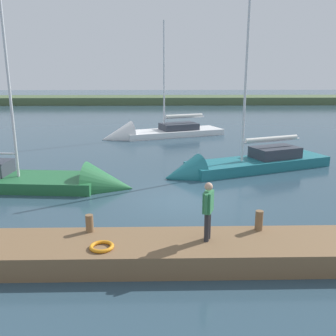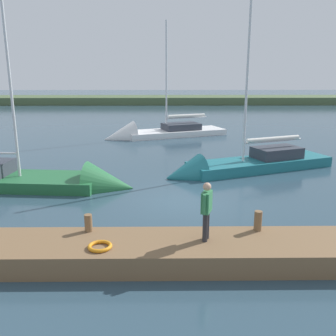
{
  "view_description": "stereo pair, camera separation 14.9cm",
  "coord_description": "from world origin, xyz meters",
  "px_view_note": "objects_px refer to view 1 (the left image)",
  "views": [
    {
      "loc": [
        0.93,
        14.63,
        5.23
      ],
      "look_at": [
        0.62,
        0.93,
        1.67
      ],
      "focal_mm": 39.55,
      "sensor_mm": 36.0,
      "label": 1
    },
    {
      "loc": [
        0.78,
        14.64,
        5.23
      ],
      "look_at": [
        0.62,
        0.93,
        1.67
      ],
      "focal_mm": 39.55,
      "sensor_mm": 36.0,
      "label": 2
    }
  ],
  "objects_px": {
    "sailboat_far_left": "(238,168)",
    "mooring_post_far": "(90,223)",
    "mooring_post_near": "(259,220)",
    "sailboat_far_right": "(39,184)",
    "person_on_dock": "(208,207)",
    "sailboat_inner_slip": "(150,136)",
    "life_ring_buoy": "(102,247)"
  },
  "relations": [
    {
      "from": "sailboat_far_left",
      "to": "mooring_post_far",
      "type": "bearing_deg",
      "value": 34.01
    },
    {
      "from": "mooring_post_near",
      "to": "sailboat_far_right",
      "type": "xyz_separation_m",
      "value": [
        8.61,
        -6.49,
        -0.82
      ]
    },
    {
      "from": "mooring_post_near",
      "to": "mooring_post_far",
      "type": "distance_m",
      "value": 5.04
    },
    {
      "from": "mooring_post_near",
      "to": "sailboat_far_right",
      "type": "distance_m",
      "value": 10.81
    },
    {
      "from": "mooring_post_near",
      "to": "person_on_dock",
      "type": "height_order",
      "value": "person_on_dock"
    },
    {
      "from": "mooring_post_far",
      "to": "sailboat_inner_slip",
      "type": "relative_size",
      "value": 0.05
    },
    {
      "from": "mooring_post_near",
      "to": "life_ring_buoy",
      "type": "height_order",
      "value": "mooring_post_near"
    },
    {
      "from": "sailboat_far_right",
      "to": "sailboat_inner_slip",
      "type": "distance_m",
      "value": 14.58
    },
    {
      "from": "sailboat_inner_slip",
      "to": "sailboat_far_right",
      "type": "bearing_deg",
      "value": 49.74
    },
    {
      "from": "sailboat_far_left",
      "to": "sailboat_far_right",
      "type": "bearing_deg",
      "value": -6.3
    },
    {
      "from": "mooring_post_near",
      "to": "mooring_post_far",
      "type": "xyz_separation_m",
      "value": [
        5.04,
        0.0,
        -0.04
      ]
    },
    {
      "from": "life_ring_buoy",
      "to": "person_on_dock",
      "type": "bearing_deg",
      "value": -170.81
    },
    {
      "from": "mooring_post_near",
      "to": "sailboat_far_left",
      "type": "distance_m",
      "value": 9.27
    },
    {
      "from": "sailboat_far_left",
      "to": "person_on_dock",
      "type": "bearing_deg",
      "value": 52.09
    },
    {
      "from": "mooring_post_near",
      "to": "life_ring_buoy",
      "type": "xyz_separation_m",
      "value": [
        4.52,
        1.1,
        -0.25
      ]
    },
    {
      "from": "mooring_post_near",
      "to": "sailboat_far_right",
      "type": "relative_size",
      "value": 0.05
    },
    {
      "from": "sailboat_far_right",
      "to": "sailboat_far_left",
      "type": "xyz_separation_m",
      "value": [
        -9.9,
        -2.66,
        0.05
      ]
    },
    {
      "from": "sailboat_inner_slip",
      "to": "person_on_dock",
      "type": "height_order",
      "value": "sailboat_inner_slip"
    },
    {
      "from": "life_ring_buoy",
      "to": "sailboat_far_right",
      "type": "distance_m",
      "value": 8.64
    },
    {
      "from": "mooring_post_far",
      "to": "sailboat_far_left",
      "type": "xyz_separation_m",
      "value": [
        -6.33,
        -9.14,
        -0.73
      ]
    },
    {
      "from": "mooring_post_far",
      "to": "sailboat_inner_slip",
      "type": "xyz_separation_m",
      "value": [
        -1.3,
        -20.23,
        -0.79
      ]
    },
    {
      "from": "sailboat_far_right",
      "to": "person_on_dock",
      "type": "height_order",
      "value": "sailboat_far_right"
    },
    {
      "from": "sailboat_inner_slip",
      "to": "sailboat_far_left",
      "type": "bearing_deg",
      "value": 93.67
    },
    {
      "from": "life_ring_buoy",
      "to": "sailboat_inner_slip",
      "type": "bearing_deg",
      "value": -92.09
    },
    {
      "from": "mooring_post_far",
      "to": "life_ring_buoy",
      "type": "bearing_deg",
      "value": 115.11
    },
    {
      "from": "sailboat_far_right",
      "to": "mooring_post_near",
      "type": "bearing_deg",
      "value": -31.99
    },
    {
      "from": "mooring_post_far",
      "to": "life_ring_buoy",
      "type": "relative_size",
      "value": 0.79
    },
    {
      "from": "mooring_post_near",
      "to": "sailboat_far_right",
      "type": "bearing_deg",
      "value": -36.99
    },
    {
      "from": "life_ring_buoy",
      "to": "person_on_dock",
      "type": "distance_m",
      "value": 3.08
    },
    {
      "from": "mooring_post_near",
      "to": "sailboat_far_left",
      "type": "relative_size",
      "value": 0.06
    },
    {
      "from": "mooring_post_near",
      "to": "sailboat_far_left",
      "type": "height_order",
      "value": "sailboat_far_left"
    },
    {
      "from": "mooring_post_far",
      "to": "person_on_dock",
      "type": "distance_m",
      "value": 3.54
    }
  ]
}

